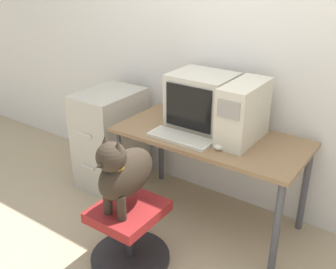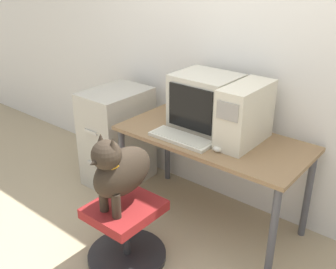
% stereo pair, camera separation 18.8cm
% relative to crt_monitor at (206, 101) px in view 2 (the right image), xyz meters
% --- Properties ---
extents(ground_plane, '(12.00, 12.00, 0.00)m').
position_rel_crt_monitor_xyz_m(ground_plane, '(0.15, -0.45, -0.93)').
color(ground_plane, tan).
extents(wall_back, '(8.00, 0.05, 2.60)m').
position_rel_crt_monitor_xyz_m(wall_back, '(0.15, 0.29, 0.37)').
color(wall_back, silver).
rests_on(wall_back, ground_plane).
extents(desk, '(1.41, 0.67, 0.73)m').
position_rel_crt_monitor_xyz_m(desk, '(0.15, -0.11, -0.29)').
color(desk, olive).
rests_on(desk, ground_plane).
extents(crt_monitor, '(0.46, 0.40, 0.41)m').
position_rel_crt_monitor_xyz_m(crt_monitor, '(0.00, 0.00, 0.00)').
color(crt_monitor, beige).
rests_on(crt_monitor, desk).
extents(pc_tower, '(0.21, 0.49, 0.42)m').
position_rel_crt_monitor_xyz_m(pc_tower, '(0.37, -0.06, 0.01)').
color(pc_tower, beige).
rests_on(pc_tower, desk).
extents(keyboard, '(0.48, 0.18, 0.03)m').
position_rel_crt_monitor_xyz_m(keyboard, '(0.01, -0.31, -0.19)').
color(keyboard, beige).
rests_on(keyboard, desk).
extents(computer_mouse, '(0.06, 0.04, 0.04)m').
position_rel_crt_monitor_xyz_m(computer_mouse, '(0.31, -0.30, -0.19)').
color(computer_mouse, beige).
rests_on(computer_mouse, desk).
extents(office_chair, '(0.54, 0.54, 0.44)m').
position_rel_crt_monitor_xyz_m(office_chair, '(-0.04, -0.84, -0.71)').
color(office_chair, '#262628').
rests_on(office_chair, ground_plane).
extents(dog, '(0.21, 0.48, 0.54)m').
position_rel_crt_monitor_xyz_m(dog, '(-0.04, -0.87, -0.22)').
color(dog, '#33281E').
rests_on(dog, office_chair).
extents(filing_cabinet, '(0.43, 0.60, 0.87)m').
position_rel_crt_monitor_xyz_m(filing_cabinet, '(-0.85, -0.13, -0.50)').
color(filing_cabinet, '#B7B2A3').
rests_on(filing_cabinet, ground_plane).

